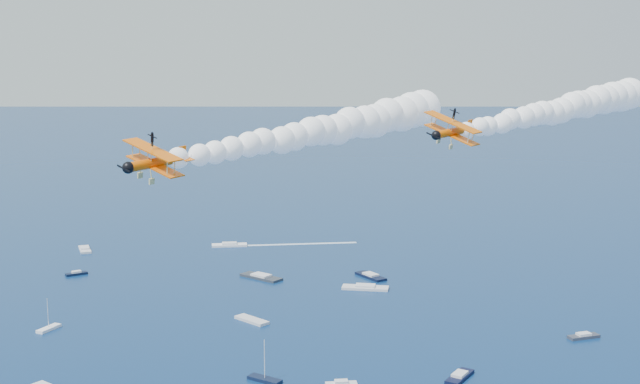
{
  "coord_description": "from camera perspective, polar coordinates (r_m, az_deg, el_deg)",
  "views": [
    {
      "loc": [
        -10.38,
        -76.56,
        66.0
      ],
      "look_at": [
        -4.22,
        29.51,
        48.06
      ],
      "focal_mm": 47.19,
      "sensor_mm": 36.0,
      "label": 1
    }
  ],
  "objects": [
    {
      "name": "smoke_trail_trail",
      "position": [
        112.98,
        -0.24,
        4.12
      ],
      "size": [
        52.07,
        51.45,
        9.32
      ],
      "primitive_type": null,
      "rotation": [
        0.0,
        0.0,
        3.84
      ],
      "color": "white"
    },
    {
      "name": "boat_wakes",
      "position": [
        191.28,
        11.1,
        -10.78
      ],
      "size": [
        179.54,
        218.03,
        0.04
      ],
      "color": "white",
      "rests_on": "ground"
    },
    {
      "name": "biplane_lead",
      "position": [
        119.33,
        9.02,
        4.05
      ],
      "size": [
        12.69,
        13.36,
        8.39
      ],
      "primitive_type": null,
      "rotation": [
        -0.27,
        0.07,
        3.8
      ],
      "color": "#E65F04"
    },
    {
      "name": "spectator_boats",
      "position": [
        206.18,
        -3.62,
        -9.0
      ],
      "size": [
        231.23,
        190.51,
        0.7
      ],
      "color": "silver",
      "rests_on": "ground"
    },
    {
      "name": "biplane_trail",
      "position": [
        97.8,
        -11.01,
        1.99
      ],
      "size": [
        13.01,
        13.62,
        7.96
      ],
      "primitive_type": null,
      "rotation": [
        -0.18,
        0.07,
        3.84
      ],
      "color": "#EC5E04"
    },
    {
      "name": "smoke_trail_lead",
      "position": [
        139.32,
        15.72,
        5.37
      ],
      "size": [
        52.03,
        50.64,
        9.32
      ],
      "primitive_type": null,
      "rotation": [
        0.0,
        0.0,
        3.8
      ],
      "color": "white"
    }
  ]
}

